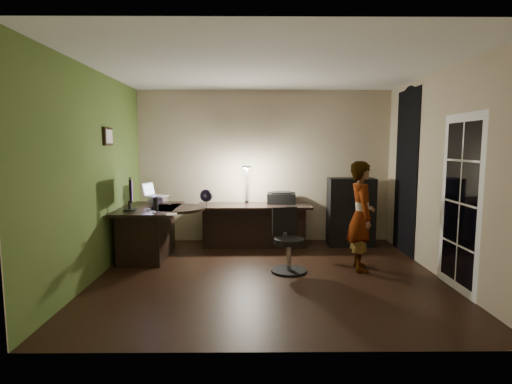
{
  "coord_description": "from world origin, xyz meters",
  "views": [
    {
      "loc": [
        -0.21,
        -5.16,
        1.72
      ],
      "look_at": [
        -0.15,
        1.05,
        1.0
      ],
      "focal_mm": 28.0,
      "sensor_mm": 36.0,
      "label": 1
    }
  ],
  "objects_px": {
    "desk_left": "(150,232)",
    "office_chair": "(289,241)",
    "cabinet": "(351,212)",
    "desk_right": "(254,226)",
    "person": "(361,216)",
    "monitor": "(129,199)"
  },
  "relations": [
    {
      "from": "cabinet",
      "to": "monitor",
      "type": "height_order",
      "value": "cabinet"
    },
    {
      "from": "desk_left",
      "to": "person",
      "type": "bearing_deg",
      "value": -11.18
    },
    {
      "from": "desk_left",
      "to": "office_chair",
      "type": "bearing_deg",
      "value": -19.04
    },
    {
      "from": "desk_left",
      "to": "office_chair",
      "type": "relative_size",
      "value": 1.56
    },
    {
      "from": "office_chair",
      "to": "person",
      "type": "relative_size",
      "value": 0.57
    },
    {
      "from": "desk_left",
      "to": "cabinet",
      "type": "xyz_separation_m",
      "value": [
        3.27,
        0.74,
        0.19
      ]
    },
    {
      "from": "office_chair",
      "to": "person",
      "type": "xyz_separation_m",
      "value": [
        1.0,
        0.1,
        0.32
      ]
    },
    {
      "from": "desk_left",
      "to": "cabinet",
      "type": "relative_size",
      "value": 1.16
    },
    {
      "from": "desk_right",
      "to": "monitor",
      "type": "relative_size",
      "value": 3.84
    },
    {
      "from": "office_chair",
      "to": "person",
      "type": "height_order",
      "value": "person"
    },
    {
      "from": "person",
      "to": "office_chair",
      "type": "bearing_deg",
      "value": 98.66
    },
    {
      "from": "monitor",
      "to": "office_chair",
      "type": "relative_size",
      "value": 0.58
    },
    {
      "from": "desk_right",
      "to": "monitor",
      "type": "bearing_deg",
      "value": -150.7
    },
    {
      "from": "desk_left",
      "to": "cabinet",
      "type": "height_order",
      "value": "cabinet"
    },
    {
      "from": "desk_right",
      "to": "person",
      "type": "distance_m",
      "value": 2.01
    },
    {
      "from": "desk_left",
      "to": "person",
      "type": "distance_m",
      "value": 3.16
    },
    {
      "from": "person",
      "to": "desk_right",
      "type": "bearing_deg",
      "value": 51.41
    },
    {
      "from": "monitor",
      "to": "person",
      "type": "height_order",
      "value": "person"
    },
    {
      "from": "desk_left",
      "to": "monitor",
      "type": "bearing_deg",
      "value": -117.83
    },
    {
      "from": "desk_right",
      "to": "office_chair",
      "type": "distance_m",
      "value": 1.49
    },
    {
      "from": "monitor",
      "to": "office_chair",
      "type": "distance_m",
      "value": 2.36
    },
    {
      "from": "cabinet",
      "to": "desk_right",
      "type": "bearing_deg",
      "value": -177.7
    }
  ]
}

